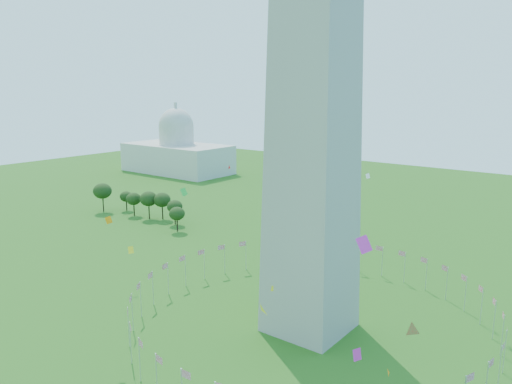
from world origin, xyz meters
TOP-DOWN VIEW (x-y plane):
  - flag_ring at (-0.00, 50.00)m, footprint 80.24×80.24m
  - capitol_building at (-180.00, 180.00)m, footprint 70.00×35.00m
  - kites_aloft at (11.48, 24.38)m, footprint 119.62×76.63m
  - tree_line_west at (-107.68, 90.61)m, footprint 55.41×15.33m

SIDE VIEW (x-z plane):
  - flag_ring at x=0.00m, z-range 0.00..9.00m
  - tree_line_west at x=-107.68m, z-range -0.85..11.66m
  - kites_aloft at x=11.48m, z-range 1.19..36.92m
  - capitol_building at x=-180.00m, z-range 0.00..46.00m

